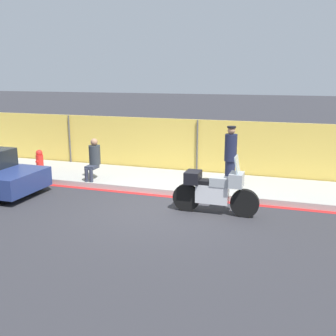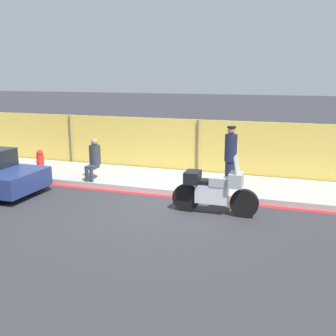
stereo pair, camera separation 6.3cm
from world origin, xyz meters
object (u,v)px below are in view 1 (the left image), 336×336
officer_standing (230,156)px  fire_hydrant (40,159)px  motorcycle (214,190)px  person_seated_on_curb (94,157)px

officer_standing → fire_hydrant: (-6.76, 0.28, -0.60)m
motorcycle → person_seated_on_curb: size_ratio=1.68×
officer_standing → fire_hydrant: officer_standing is taller
fire_hydrant → person_seated_on_curb: bearing=-15.9°
officer_standing → person_seated_on_curb: (-4.21, -0.45, -0.21)m
officer_standing → fire_hydrant: bearing=177.6°
officer_standing → fire_hydrant: 6.80m
motorcycle → fire_hydrant: bearing=161.5°
person_seated_on_curb → fire_hydrant: person_seated_on_curb is taller
person_seated_on_curb → fire_hydrant: size_ratio=1.95×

